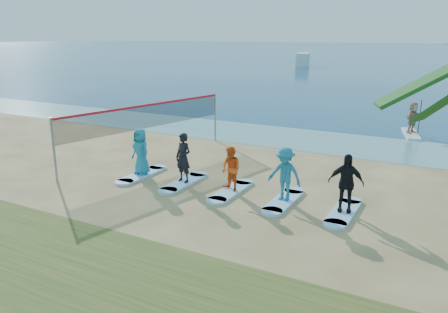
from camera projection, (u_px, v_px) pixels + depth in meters
The scene contains 17 objects.
ground at pixel (219, 207), 14.28m from camera, with size 600.00×600.00×0.00m, color tan.
shallow_water at pixel (315, 141), 23.18m from camera, with size 600.00×600.00×0.00m, color teal.
ocean at pixel (444, 51), 149.87m from camera, with size 600.00×600.00×0.00m, color navy.
volleyball_net at pixel (147, 117), 19.45m from camera, with size 2.09×8.87×2.50m.
paddleboard at pixel (411, 134), 24.51m from camera, with size 0.70×3.00×0.12m, color silver.
paddleboarder at pixel (413, 118), 24.26m from camera, with size 1.61×0.51×1.73m, color tan.
boat_offshore_a at pixel (303, 66), 78.46m from camera, with size 2.17×7.44×2.28m, color silver.
surfboard_0 at pixel (142, 175), 17.40m from camera, with size 0.70×2.20×0.09m, color #A4D8FF.
student_0 at pixel (141, 152), 17.15m from camera, with size 0.89×0.58×1.82m, color teal.
surfboard_1 at pixel (184, 182), 16.49m from camera, with size 0.70×2.20×0.09m, color #A4D8FF.
student_1 at pixel (183, 158), 16.23m from camera, with size 0.68×0.44×1.86m, color black.
surfboard_2 at pixel (231, 191), 15.57m from camera, with size 0.70×2.20×0.09m, color #A4D8FF.
student_2 at pixel (231, 169), 15.35m from camera, with size 0.77×0.60×1.58m, color #EA5318.
surfboard_3 at pixel (284, 201), 14.66m from camera, with size 0.70×2.20×0.09m, color #A4D8FF.
student_3 at pixel (285, 174), 14.40m from camera, with size 1.17×0.67×1.81m, color teal.
surfboard_4 at pixel (343, 212), 13.74m from camera, with size 0.70×2.20×0.09m, color #A4D8FF.
student_4 at pixel (346, 183), 13.48m from camera, with size 1.09×0.45×1.85m, color black.
Camera 1 is at (6.47, -11.63, 5.44)m, focal length 35.00 mm.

